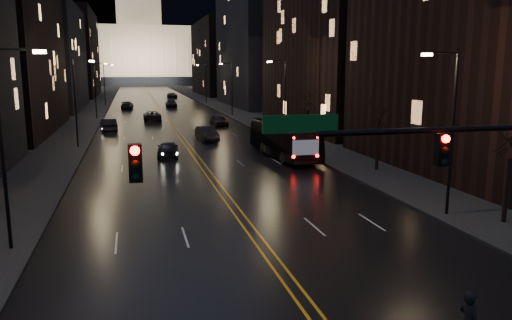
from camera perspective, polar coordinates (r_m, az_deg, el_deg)
road at (r=143.39m, az=-11.85°, el=7.03°), size 20.00×320.00×0.02m
sidewalk_left at (r=143.52m, az=-17.48°, el=6.80°), size 8.00×320.00×0.16m
sidewalk_right at (r=144.60m, az=-6.26°, el=7.24°), size 8.00×320.00×0.16m
center_line at (r=143.38m, az=-11.85°, el=7.04°), size 0.62×320.00×0.01m
building_left_far at (r=106.21m, az=-22.79°, el=10.73°), size 12.00×34.00×20.00m
building_left_dist at (r=153.89m, az=-20.17°, el=11.31°), size 12.00×40.00×24.00m
building_right_near at (r=42.57m, az=25.55°, el=14.83°), size 12.00×26.00×24.00m
building_right_mid at (r=108.47m, az=0.18°, el=13.09°), size 12.00×34.00×26.00m
building_right_dist at (r=155.37m, az=-4.25°, el=11.52°), size 12.00×40.00×22.00m
capitol at (r=263.27m, az=-13.08°, el=12.18°), size 90.00×50.00×58.50m
traffic_signal at (r=17.60m, az=26.83°, el=-0.22°), size 17.29×0.45×7.00m
streetlamp_right_near at (r=28.41m, az=21.27°, el=3.82°), size 2.13×0.25×9.00m
streetlamp_left_near at (r=23.83m, az=-26.70°, el=2.27°), size 2.13×0.25×9.00m
streetlamp_right_mid at (r=55.59m, az=3.15°, el=7.41°), size 2.13×0.25×9.00m
streetlamp_left_mid at (r=53.40m, az=-19.79°, el=6.69°), size 2.13×0.25×9.00m
streetlamp_right_far at (r=84.70m, az=-2.89°, el=8.46°), size 2.13×0.25×9.00m
streetlamp_left_far at (r=83.27m, az=-17.80°, el=7.94°), size 2.13×0.25×9.00m
streetlamp_right_dist at (r=114.27m, az=-5.84°, el=8.93°), size 2.13×0.25×9.00m
streetlamp_left_dist at (r=113.22m, az=-16.86°, el=8.53°), size 2.13×0.25×9.00m
tree_right_near at (r=28.26m, az=27.15°, el=2.20°), size 2.40×2.40×6.65m
tree_right_mid at (r=39.80m, az=13.87°, el=5.12°), size 2.40×2.40×6.65m
tree_right_far at (r=54.43m, az=5.98°, el=6.72°), size 2.40×2.40×6.65m
bus at (r=45.54m, az=3.16°, el=2.38°), size 3.58×11.92×3.27m
oncoming_car_a at (r=46.02m, az=-10.04°, el=1.25°), size 2.26×4.74×1.57m
oncoming_car_b at (r=66.35m, az=-16.51°, el=3.83°), size 2.43×5.38×1.71m
oncoming_car_c at (r=78.76m, az=-11.77°, el=4.96°), size 2.60×5.62×1.56m
oncoming_car_d at (r=102.94m, az=-14.52°, el=6.09°), size 2.55×5.52×1.56m
receding_car_a at (r=56.00m, az=-5.64°, el=3.01°), size 2.21×5.10×1.63m
receding_car_b at (r=69.88m, az=-4.25°, el=4.51°), size 2.18×4.88×1.63m
receding_car_c at (r=105.68m, az=-9.66°, el=6.37°), size 2.17×5.32×1.54m
receding_car_d at (r=138.89m, az=-9.58°, el=7.31°), size 2.50×5.41×1.50m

